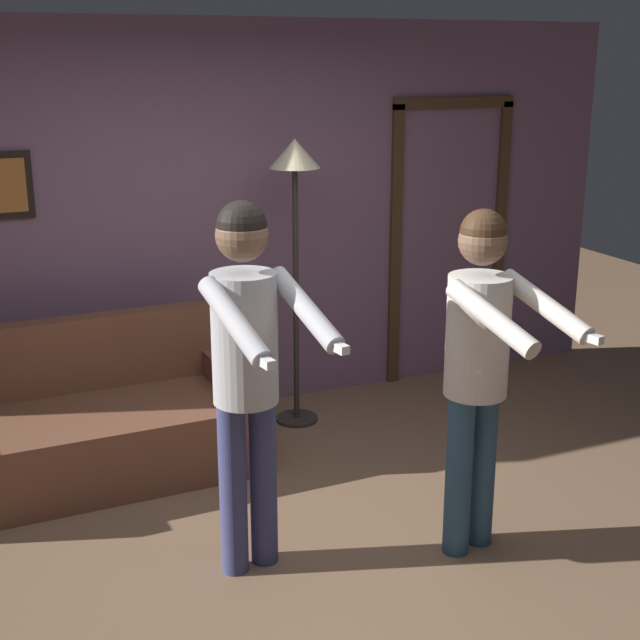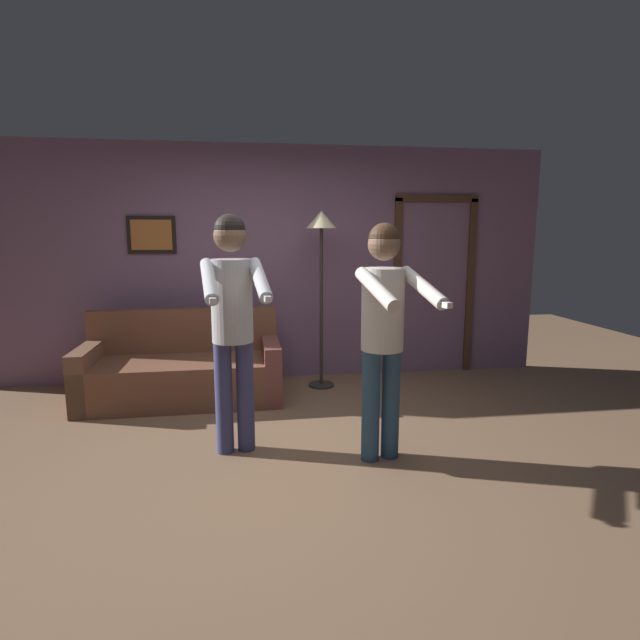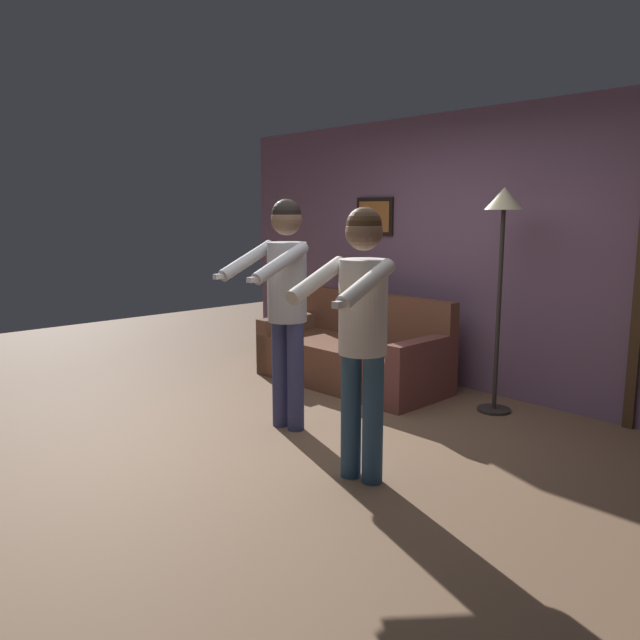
% 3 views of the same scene
% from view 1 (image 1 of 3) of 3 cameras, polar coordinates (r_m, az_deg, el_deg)
% --- Properties ---
extents(ground_plane, '(12.00, 12.00, 0.00)m').
position_cam_1_polar(ground_plane, '(4.45, 0.41, -15.57)').
color(ground_plane, '#856348').
extents(back_wall_assembly, '(6.40, 0.10, 2.60)m').
position_cam_1_polar(back_wall_assembly, '(5.92, -8.08, 6.08)').
color(back_wall_assembly, slate).
rests_on(back_wall_assembly, ground_plane).
extents(couch, '(1.92, 0.88, 0.87)m').
position_cam_1_polar(couch, '(5.38, -14.81, -6.85)').
color(couch, brown).
rests_on(couch, ground_plane).
extents(torchiere_lamp, '(0.32, 0.32, 1.87)m').
position_cam_1_polar(torchiere_lamp, '(5.63, -1.61, 8.22)').
color(torchiere_lamp, '#332D28').
rests_on(torchiere_lamp, ground_plane).
extents(person_standing_left, '(0.50, 0.74, 1.77)m').
position_cam_1_polar(person_standing_left, '(4.00, -4.70, -2.17)').
color(person_standing_left, '#3B3F70').
rests_on(person_standing_left, ground_plane).
extents(person_standing_right, '(0.52, 0.68, 1.71)m').
position_cam_1_polar(person_standing_right, '(4.23, 10.20, -2.01)').
color(person_standing_right, '#2F5271').
rests_on(person_standing_right, ground_plane).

